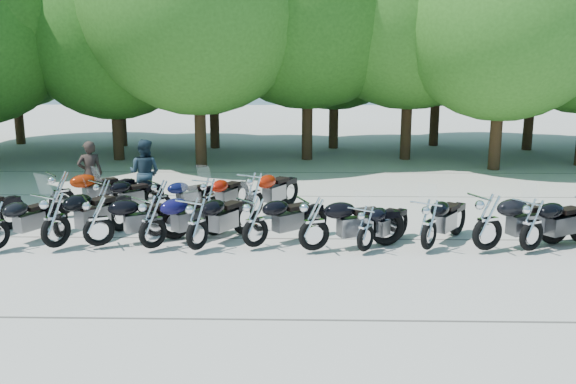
{
  "coord_description": "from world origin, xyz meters",
  "views": [
    {
      "loc": [
        0.29,
        -11.97,
        4.0
      ],
      "look_at": [
        0.0,
        1.5,
        1.1
      ],
      "focal_mm": 38.0,
      "sensor_mm": 36.0,
      "label": 1
    }
  ],
  "objects_px": {
    "motorcycle_4": "(152,221)",
    "motorcycle_10": "(488,220)",
    "motorcycle_5": "(197,222)",
    "motorcycle_11": "(532,223)",
    "motorcycle_17": "(208,197)",
    "motorcycle_14": "(62,192)",
    "motorcycle_3": "(98,220)",
    "rider_1": "(145,173)",
    "motorcycle_16": "(161,197)",
    "motorcycle_9": "(429,223)",
    "rider_0": "(90,174)",
    "motorcycle_7": "(314,222)",
    "motorcycle_18": "(255,193)",
    "motorcycle_15": "(104,197)",
    "motorcycle_6": "(255,221)",
    "motorcycle_8": "(366,227)",
    "motorcycle_2": "(55,218)"
  },
  "relations": [
    {
      "from": "motorcycle_9",
      "to": "rider_0",
      "type": "distance_m",
      "value": 9.49
    },
    {
      "from": "motorcycle_7",
      "to": "motorcycle_10",
      "type": "relative_size",
      "value": 0.95
    },
    {
      "from": "motorcycle_4",
      "to": "motorcycle_14",
      "type": "distance_m",
      "value": 4.16
    },
    {
      "from": "motorcycle_2",
      "to": "motorcycle_9",
      "type": "distance_m",
      "value": 7.98
    },
    {
      "from": "motorcycle_8",
      "to": "motorcycle_14",
      "type": "distance_m",
      "value": 8.12
    },
    {
      "from": "motorcycle_4",
      "to": "rider_1",
      "type": "height_order",
      "value": "rider_1"
    },
    {
      "from": "motorcycle_7",
      "to": "motorcycle_6",
      "type": "bearing_deg",
      "value": 58.1
    },
    {
      "from": "motorcycle_2",
      "to": "rider_1",
      "type": "relative_size",
      "value": 1.35
    },
    {
      "from": "motorcycle_17",
      "to": "motorcycle_18",
      "type": "bearing_deg",
      "value": -145.23
    },
    {
      "from": "motorcycle_4",
      "to": "motorcycle_14",
      "type": "height_order",
      "value": "motorcycle_14"
    },
    {
      "from": "motorcycle_4",
      "to": "motorcycle_10",
      "type": "relative_size",
      "value": 0.94
    },
    {
      "from": "motorcycle_16",
      "to": "motorcycle_17",
      "type": "bearing_deg",
      "value": -135.76
    },
    {
      "from": "motorcycle_14",
      "to": "motorcycle_3",
      "type": "bearing_deg",
      "value": 174.78
    },
    {
      "from": "motorcycle_6",
      "to": "motorcycle_18",
      "type": "bearing_deg",
      "value": -34.96
    },
    {
      "from": "motorcycle_4",
      "to": "rider_0",
      "type": "height_order",
      "value": "rider_0"
    },
    {
      "from": "motorcycle_9",
      "to": "motorcycle_15",
      "type": "distance_m",
      "value": 8.21
    },
    {
      "from": "motorcycle_14",
      "to": "motorcycle_16",
      "type": "distance_m",
      "value": 2.61
    },
    {
      "from": "motorcycle_9",
      "to": "motorcycle_10",
      "type": "relative_size",
      "value": 0.89
    },
    {
      "from": "motorcycle_18",
      "to": "rider_1",
      "type": "relative_size",
      "value": 1.27
    },
    {
      "from": "motorcycle_16",
      "to": "motorcycle_5",
      "type": "bearing_deg",
      "value": 167.13
    },
    {
      "from": "motorcycle_18",
      "to": "rider_0",
      "type": "bearing_deg",
      "value": 14.67
    },
    {
      "from": "motorcycle_9",
      "to": "motorcycle_10",
      "type": "distance_m",
      "value": 1.22
    },
    {
      "from": "motorcycle_15",
      "to": "motorcycle_6",
      "type": "bearing_deg",
      "value": -170.09
    },
    {
      "from": "motorcycle_17",
      "to": "rider_1",
      "type": "height_order",
      "value": "rider_1"
    },
    {
      "from": "motorcycle_15",
      "to": "rider_0",
      "type": "bearing_deg",
      "value": -18.79
    },
    {
      "from": "motorcycle_5",
      "to": "motorcycle_11",
      "type": "relative_size",
      "value": 1.0
    },
    {
      "from": "motorcycle_2",
      "to": "rider_1",
      "type": "xyz_separation_m",
      "value": [
        0.88,
        4.18,
        0.23
      ]
    },
    {
      "from": "motorcycle_5",
      "to": "motorcycle_7",
      "type": "bearing_deg",
      "value": -150.17
    },
    {
      "from": "rider_0",
      "to": "rider_1",
      "type": "height_order",
      "value": "rider_1"
    },
    {
      "from": "motorcycle_7",
      "to": "motorcycle_18",
      "type": "bearing_deg",
      "value": 6.05
    },
    {
      "from": "motorcycle_10",
      "to": "motorcycle_18",
      "type": "relative_size",
      "value": 1.07
    },
    {
      "from": "motorcycle_3",
      "to": "motorcycle_4",
      "type": "xyz_separation_m",
      "value": [
        1.21,
        -0.14,
        0.02
      ]
    },
    {
      "from": "motorcycle_17",
      "to": "rider_0",
      "type": "bearing_deg",
      "value": 3.49
    },
    {
      "from": "motorcycle_7",
      "to": "motorcycle_17",
      "type": "height_order",
      "value": "motorcycle_7"
    },
    {
      "from": "motorcycle_3",
      "to": "motorcycle_18",
      "type": "bearing_deg",
      "value": -77.74
    },
    {
      "from": "motorcycle_11",
      "to": "motorcycle_2",
      "type": "bearing_deg",
      "value": 59.06
    },
    {
      "from": "motorcycle_3",
      "to": "motorcycle_7",
      "type": "bearing_deg",
      "value": -120.48
    },
    {
      "from": "motorcycle_11",
      "to": "motorcycle_5",
      "type": "bearing_deg",
      "value": 59.71
    },
    {
      "from": "motorcycle_11",
      "to": "motorcycle_14",
      "type": "height_order",
      "value": "motorcycle_14"
    },
    {
      "from": "motorcycle_8",
      "to": "motorcycle_15",
      "type": "height_order",
      "value": "motorcycle_15"
    },
    {
      "from": "motorcycle_10",
      "to": "motorcycle_15",
      "type": "height_order",
      "value": "motorcycle_10"
    },
    {
      "from": "motorcycle_17",
      "to": "motorcycle_9",
      "type": "bearing_deg",
      "value": 179.32
    },
    {
      "from": "motorcycle_15",
      "to": "motorcycle_9",
      "type": "bearing_deg",
      "value": -157.0
    },
    {
      "from": "motorcycle_16",
      "to": "rider_0",
      "type": "bearing_deg",
      "value": 20.61
    },
    {
      "from": "rider_1",
      "to": "motorcycle_16",
      "type": "bearing_deg",
      "value": 131.67
    },
    {
      "from": "motorcycle_16",
      "to": "motorcycle_17",
      "type": "distance_m",
      "value": 1.25
    },
    {
      "from": "motorcycle_4",
      "to": "motorcycle_16",
      "type": "relative_size",
      "value": 1.19
    },
    {
      "from": "motorcycle_14",
      "to": "motorcycle_17",
      "type": "xyz_separation_m",
      "value": [
        3.85,
        -0.21,
        -0.07
      ]
    },
    {
      "from": "motorcycle_4",
      "to": "motorcycle_17",
      "type": "height_order",
      "value": "motorcycle_4"
    },
    {
      "from": "motorcycle_16",
      "to": "motorcycle_11",
      "type": "bearing_deg",
      "value": -147.3
    }
  ]
}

